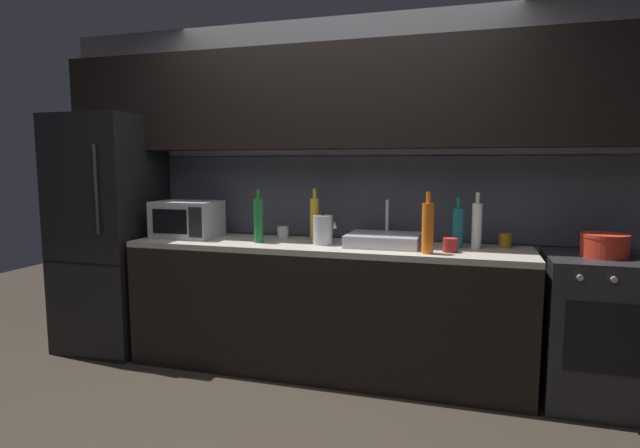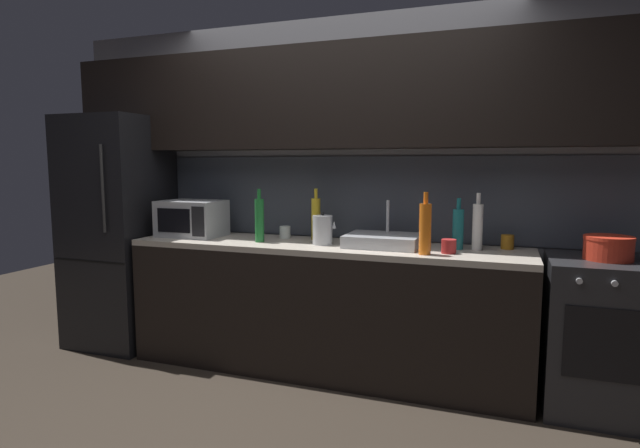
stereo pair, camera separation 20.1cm
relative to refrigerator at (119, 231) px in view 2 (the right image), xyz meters
name	(u,v)px [view 2 (the right image)]	position (x,y,z in m)	size (l,w,h in m)	color
ground_plane	(269,432)	(1.75, -0.90, -0.91)	(10.00, 10.00, 0.00)	#2D261E
back_wall	(338,150)	(1.75, 0.30, 0.64)	(4.48, 0.44, 2.50)	slate
counter_run	(324,308)	(1.75, 0.00, -0.46)	(2.74, 0.60, 0.90)	black
refrigerator	(119,231)	(0.00, 0.00, 0.00)	(0.68, 0.69, 1.81)	black
oven_range	(599,336)	(3.46, 0.00, -0.46)	(0.60, 0.62, 0.90)	#232326
microwave	(192,218)	(0.68, 0.02, 0.13)	(0.46, 0.35, 0.27)	#A8AAAF
sink_basin	(383,240)	(2.15, 0.03, 0.04)	(0.48, 0.38, 0.30)	#ADAFB5
kettle	(322,230)	(1.74, -0.03, 0.09)	(0.17, 0.14, 0.22)	#B7BABF
wine_bottle_yellow	(316,218)	(1.63, 0.15, 0.15)	(0.07, 0.07, 0.37)	gold
wine_bottle_orange	(425,228)	(2.46, -0.18, 0.15)	(0.07, 0.07, 0.38)	orange
wine_bottle_teal	(458,228)	(2.63, 0.08, 0.13)	(0.07, 0.07, 0.33)	#19666B
wine_bottle_white	(478,226)	(2.75, 0.09, 0.15)	(0.07, 0.07, 0.36)	silver
wine_bottle_green	(259,220)	(1.30, -0.08, 0.15)	(0.06, 0.06, 0.37)	#1E6B2D
mug_clear	(285,232)	(1.39, 0.16, 0.04)	(0.08, 0.08, 0.09)	silver
mug_amber	(507,242)	(2.93, 0.20, 0.04)	(0.08, 0.08, 0.09)	#B27019
mug_red	(449,246)	(2.59, -0.09, 0.04)	(0.09, 0.09, 0.09)	#A82323
cooking_pot	(608,248)	(3.47, 0.00, 0.06)	(0.27, 0.27, 0.14)	red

